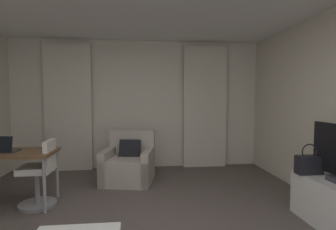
% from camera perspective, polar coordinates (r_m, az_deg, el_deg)
% --- Properties ---
extents(wall_window, '(5.12, 0.06, 2.60)m').
position_cam_1_polar(wall_window, '(5.50, -6.39, 2.22)').
color(wall_window, beige).
rests_on(wall_window, ground).
extents(curtain_left_panel, '(0.90, 0.06, 2.50)m').
position_cam_1_polar(curtain_left_panel, '(5.55, -20.75, 1.50)').
color(curtain_left_panel, beige).
rests_on(curtain_left_panel, ground).
extents(curtain_right_panel, '(0.90, 0.06, 2.50)m').
position_cam_1_polar(curtain_right_panel, '(5.54, 7.99, 1.70)').
color(curtain_right_panel, beige).
rests_on(curtain_right_panel, ground).
extents(armchair, '(0.95, 0.94, 0.86)m').
position_cam_1_polar(armchair, '(4.69, -8.46, -10.60)').
color(armchair, '#B2A899').
rests_on(armchair, ground).
extents(desk, '(1.20, 0.62, 0.74)m').
position_cam_1_polar(desk, '(4.09, -31.46, -7.70)').
color(desk, brown).
rests_on(desk, ground).
extents(desk_chair, '(0.48, 0.48, 0.88)m').
position_cam_1_polar(desk_chair, '(3.99, -25.89, -11.90)').
color(desk_chair, gray).
rests_on(desk_chair, ground).
extents(laptop, '(0.34, 0.28, 0.22)m').
position_cam_1_polar(laptop, '(4.05, -32.04, -6.20)').
color(laptop, '#2D2D33').
rests_on(laptop, desk).
extents(handbag_primary, '(0.30, 0.14, 0.37)m').
position_cam_1_polar(handbag_primary, '(3.66, 28.13, -9.31)').
color(handbag_primary, black).
rests_on(handbag_primary, tv_console).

